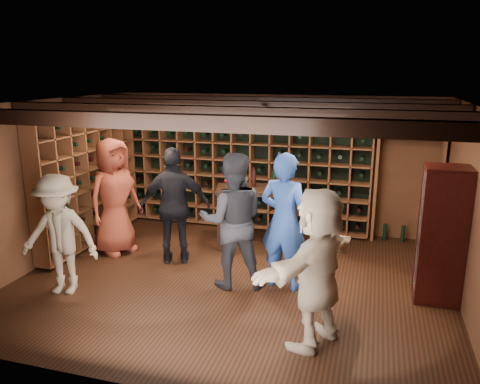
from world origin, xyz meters
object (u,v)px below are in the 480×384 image
(display_cabinet, at_px, (441,238))
(guest_woman_black, at_px, (175,206))
(man_blue_shirt, at_px, (284,221))
(man_grey_suit, at_px, (233,221))
(tasting_table, at_px, (257,195))
(guest_beige, at_px, (317,268))
(guest_red_floral, at_px, (114,197))
(guest_khaki, at_px, (59,235))

(display_cabinet, bearing_deg, guest_woman_black, 176.94)
(man_blue_shirt, relative_size, man_grey_suit, 1.01)
(display_cabinet, height_order, tasting_table, display_cabinet)
(display_cabinet, distance_m, guest_beige, 2.01)
(tasting_table, bearing_deg, display_cabinet, -39.14)
(man_grey_suit, bearing_deg, tasting_table, -106.45)
(guest_red_floral, bearing_deg, man_blue_shirt, -77.99)
(guest_woman_black, xyz_separation_m, tasting_table, (1.03, 1.04, -0.02))
(man_blue_shirt, height_order, tasting_table, man_blue_shirt)
(guest_woman_black, height_order, guest_beige, guest_woman_black)
(display_cabinet, distance_m, guest_khaki, 4.95)
(guest_khaki, bearing_deg, guest_woman_black, 44.27)
(guest_woman_black, bearing_deg, display_cabinet, 156.97)
(guest_khaki, distance_m, tasting_table, 3.19)
(guest_red_floral, xyz_separation_m, tasting_table, (2.14, 0.93, -0.06))
(display_cabinet, height_order, man_grey_suit, man_grey_suit)
(guest_red_floral, distance_m, guest_beige, 3.91)
(guest_beige, bearing_deg, guest_red_floral, -89.95)
(man_grey_suit, xyz_separation_m, guest_beige, (1.29, -1.13, -0.05))
(guest_red_floral, distance_m, tasting_table, 2.33)
(display_cabinet, distance_m, guest_red_floral, 4.88)
(display_cabinet, bearing_deg, man_grey_suit, -172.92)
(display_cabinet, height_order, guest_beige, guest_beige)
(man_grey_suit, height_order, guest_khaki, man_grey_suit)
(guest_beige, relative_size, tasting_table, 1.19)
(man_grey_suit, relative_size, guest_red_floral, 0.99)
(display_cabinet, bearing_deg, guest_red_floral, 176.37)
(man_grey_suit, xyz_separation_m, guest_woman_black, (-1.08, 0.53, -0.03))
(display_cabinet, distance_m, guest_woman_black, 3.76)
(man_grey_suit, distance_m, guest_red_floral, 2.29)
(man_grey_suit, relative_size, guest_beige, 1.06)
(man_blue_shirt, xyz_separation_m, guest_woman_black, (-1.77, 0.38, -0.04))
(man_blue_shirt, xyz_separation_m, guest_khaki, (-2.82, -1.00, -0.13))
(man_blue_shirt, distance_m, guest_beige, 1.42)
(display_cabinet, relative_size, guest_woman_black, 0.97)
(man_blue_shirt, relative_size, guest_woman_black, 1.04)
(man_blue_shirt, height_order, guest_beige, man_blue_shirt)
(tasting_table, bearing_deg, man_blue_shirt, -77.14)
(display_cabinet, bearing_deg, tasting_table, 155.58)
(guest_beige, bearing_deg, guest_woman_black, -98.03)
(guest_khaki, bearing_deg, man_blue_shirt, 11.03)
(tasting_table, bearing_deg, guest_beige, -78.21)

